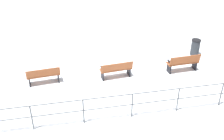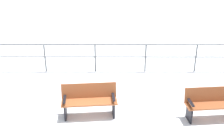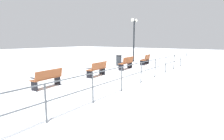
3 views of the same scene
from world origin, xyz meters
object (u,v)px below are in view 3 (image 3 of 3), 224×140
bench_second (127,63)px  bench_nearest (146,59)px  lamppost_near (134,31)px  bench_fourth (47,78)px  trash_bin (119,60)px  bench_third (97,69)px

bench_second → bench_nearest: bearing=-93.0°
bench_nearest → lamppost_near: bearing=-43.7°
bench_second → bench_fourth: 6.68m
bench_nearest → trash_bin: bearing=41.8°
bench_fourth → lamppost_near: bearing=-86.2°
trash_bin → lamppost_near: bearing=-83.2°
bench_second → lamppost_near: 5.80m
bench_fourth → lamppost_near: 11.90m
lamppost_near → bench_second: bearing=112.9°
bench_nearest → lamppost_near: 3.60m
bench_fourth → lamppost_near: size_ratio=0.36×
bench_nearest → lamppost_near: size_ratio=0.36×
lamppost_near → trash_bin: lamppost_near is taller
bench_second → lamppost_near: bearing=-70.2°
bench_nearest → bench_fourth: 10.02m
bench_nearest → bench_third: 6.68m
trash_bin → bench_nearest: bearing=-130.3°
bench_second → lamppost_near: size_ratio=0.37×
bench_third → lamppost_near: (1.97, -8.13, 2.59)m
bench_second → bench_third: bearing=86.0°
bench_second → lamppost_near: (2.03, -4.80, 2.56)m
bench_second → bench_fourth: bench_second is taller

